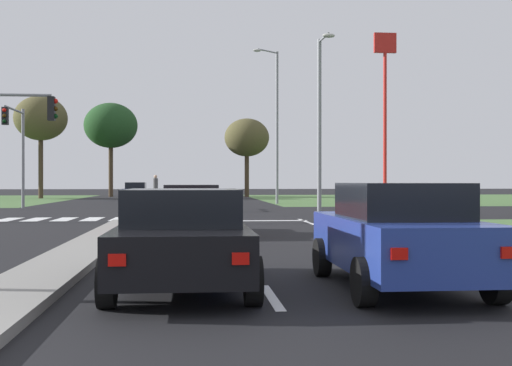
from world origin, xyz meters
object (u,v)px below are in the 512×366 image
at_px(traffic_signal_far_left, 17,139).
at_px(pedestrian_at_median, 156,185).
at_px(treeline_second, 41,119).
at_px(treeline_third, 111,126).
at_px(car_red_second, 191,209).
at_px(car_navy_near, 136,191).
at_px(street_lamp_second, 320,116).
at_px(treeline_fourth, 247,138).
at_px(fastfood_pole_sign, 385,80).
at_px(car_black_third, 183,238).
at_px(car_blue_fourth, 398,235).
at_px(street_lamp_third, 275,120).

xyz_separation_m(traffic_signal_far_left, pedestrian_at_median, (7.34, 8.68, -2.68)).
bearing_deg(treeline_second, treeline_third, 44.75).
bearing_deg(car_red_second, car_navy_near, 97.65).
bearing_deg(street_lamp_second, treeline_fourth, 90.72).
bearing_deg(treeline_second, pedestrian_at_median, -53.35).
relative_size(car_navy_near, pedestrian_at_median, 2.21).
distance_m(fastfood_pole_sign, treeline_second, 31.48).
bearing_deg(street_lamp_second, car_black_third, -106.53).
bearing_deg(treeline_third, pedestrian_at_median, -74.76).
xyz_separation_m(car_red_second, car_black_third, (-0.10, -10.12, -0.00)).
xyz_separation_m(car_blue_fourth, treeline_second, (-17.15, 53.04, 6.58)).
bearing_deg(car_black_third, treeline_fourth, 84.42).
bearing_deg(treeline_third, car_navy_near, -74.76).
xyz_separation_m(car_navy_near, car_red_second, (4.67, -34.78, -0.00)).
relative_size(car_black_third, treeline_fourth, 0.57).
bearing_deg(street_lamp_second, pedestrian_at_median, 116.61).
bearing_deg(street_lamp_second, street_lamp_third, 90.52).
bearing_deg(treeline_fourth, fastfood_pole_sign, -56.61).
height_order(car_blue_fourth, fastfood_pole_sign, fastfood_pole_sign).
distance_m(car_red_second, street_lamp_second, 12.41).
height_order(treeline_third, treeline_fourth, treeline_third).
relative_size(car_black_third, street_lamp_third, 0.43).
distance_m(car_navy_near, car_blue_fourth, 45.85).
bearing_deg(street_lamp_second, car_blue_fourth, -97.83).
relative_size(traffic_signal_far_left, fastfood_pole_sign, 0.43).
bearing_deg(car_blue_fourth, treeline_second, 107.92).
bearing_deg(fastfood_pole_sign, car_navy_near, 171.50).
bearing_deg(street_lamp_third, car_navy_near, 139.71).
relative_size(car_red_second, fastfood_pole_sign, 0.33).
height_order(car_red_second, pedestrian_at_median, pedestrian_at_median).
distance_m(car_navy_near, treeline_second, 13.91).
bearing_deg(car_red_second, car_black_third, -90.55).
bearing_deg(traffic_signal_far_left, car_black_third, -71.04).
height_order(car_black_third, fastfood_pole_sign, fastfood_pole_sign).
relative_size(car_navy_near, treeline_second, 0.44).
height_order(pedestrian_at_median, treeline_fourth, treeline_fourth).
relative_size(treeline_second, treeline_third, 0.99).
bearing_deg(treeline_third, car_black_third, -81.96).
bearing_deg(car_black_third, traffic_signal_far_left, 108.96).
bearing_deg(car_red_second, treeline_third, 99.81).
bearing_deg(treeline_fourth, street_lamp_third, -89.14).
bearing_deg(fastfood_pole_sign, treeline_fourth, 123.39).
bearing_deg(traffic_signal_far_left, car_navy_near, 71.89).
bearing_deg(treeline_second, treeline_fourth, 12.22).
bearing_deg(pedestrian_at_median, fastfood_pole_sign, 97.66).
bearing_deg(pedestrian_at_median, street_lamp_second, 20.28).
bearing_deg(treeline_second, street_lamp_third, -40.13).
xyz_separation_m(car_blue_fourth, fastfood_pole_sign, (12.31, 42.19, 8.90)).
xyz_separation_m(car_navy_near, pedestrian_at_median, (2.04, -7.50, 0.54)).
bearing_deg(car_black_third, street_lamp_second, 73.47).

